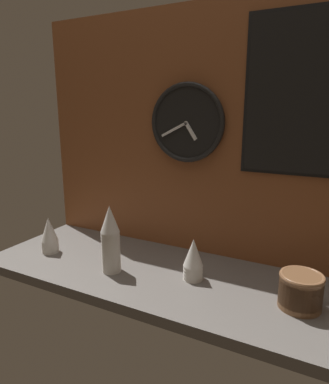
{
  "coord_description": "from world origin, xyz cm",
  "views": [
    {
      "loc": [
        53.78,
        -111.63,
        63.68
      ],
      "look_at": [
        -6.42,
        4.0,
        31.76
      ],
      "focal_mm": 32.0,
      "sensor_mm": 36.0,
      "label": 1
    }
  ],
  "objects_px": {
    "cup_stack_far_left": "(49,235)",
    "wall_clock": "(187,123)",
    "bowl_stack_far_right": "(301,290)",
    "cup_stack_center_left": "(110,239)",
    "cup_stack_center_right": "(193,259)",
    "menu_board": "(308,94)"
  },
  "relations": [
    {
      "from": "cup_stack_far_left",
      "to": "wall_clock",
      "type": "distance_m",
      "value": 0.79
    },
    {
      "from": "bowl_stack_far_right",
      "to": "wall_clock",
      "type": "distance_m",
      "value": 0.78
    },
    {
      "from": "cup_stack_center_left",
      "to": "wall_clock",
      "type": "height_order",
      "value": "wall_clock"
    },
    {
      "from": "bowl_stack_far_right",
      "to": "cup_stack_center_left",
      "type": "bearing_deg",
      "value": -173.94
    },
    {
      "from": "bowl_stack_far_right",
      "to": "wall_clock",
      "type": "xyz_separation_m",
      "value": [
        -0.53,
        0.26,
        0.52
      ]
    },
    {
      "from": "cup_stack_center_right",
      "to": "menu_board",
      "type": "xyz_separation_m",
      "value": [
        0.32,
        0.25,
        0.6
      ]
    },
    {
      "from": "bowl_stack_far_right",
      "to": "menu_board",
      "type": "bearing_deg",
      "value": 103.11
    },
    {
      "from": "wall_clock",
      "to": "menu_board",
      "type": "height_order",
      "value": "menu_board"
    },
    {
      "from": "cup_stack_center_right",
      "to": "bowl_stack_far_right",
      "type": "distance_m",
      "value": 0.39
    },
    {
      "from": "cup_stack_center_right",
      "to": "wall_clock",
      "type": "bearing_deg",
      "value": 120.46
    },
    {
      "from": "bowl_stack_far_right",
      "to": "menu_board",
      "type": "relative_size",
      "value": 0.24
    },
    {
      "from": "cup_stack_far_left",
      "to": "cup_stack_center_left",
      "type": "distance_m",
      "value": 0.36
    },
    {
      "from": "cup_stack_center_left",
      "to": "cup_stack_far_left",
      "type": "bearing_deg",
      "value": 175.98
    },
    {
      "from": "cup_stack_far_left",
      "to": "cup_stack_center_left",
      "type": "xyz_separation_m",
      "value": [
        0.36,
        -0.03,
        0.06
      ]
    },
    {
      "from": "cup_stack_center_right",
      "to": "wall_clock",
      "type": "relative_size",
      "value": 0.49
    },
    {
      "from": "cup_stack_far_left",
      "to": "cup_stack_center_right",
      "type": "relative_size",
      "value": 1.0
    },
    {
      "from": "wall_clock",
      "to": "menu_board",
      "type": "xyz_separation_m",
      "value": [
        0.46,
        0.01,
        0.11
      ]
    },
    {
      "from": "cup_stack_center_left",
      "to": "bowl_stack_far_right",
      "type": "xyz_separation_m",
      "value": [
        0.7,
        0.07,
        -0.07
      ]
    },
    {
      "from": "cup_stack_far_left",
      "to": "menu_board",
      "type": "distance_m",
      "value": 1.21
    },
    {
      "from": "bowl_stack_far_right",
      "to": "wall_clock",
      "type": "height_order",
      "value": "wall_clock"
    },
    {
      "from": "cup_stack_center_right",
      "to": "wall_clock",
      "type": "xyz_separation_m",
      "value": [
        -0.14,
        0.24,
        0.5
      ]
    },
    {
      "from": "menu_board",
      "to": "cup_stack_center_right",
      "type": "bearing_deg",
      "value": -142.49
    }
  ]
}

